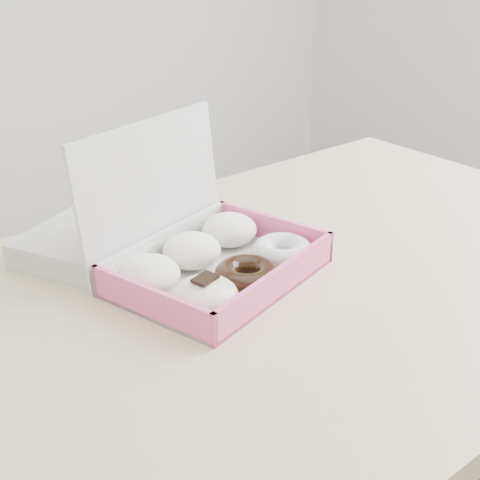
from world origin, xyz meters
TOP-DOWN VIEW (x-y plane):
  - table at (0.00, 0.00)m, footprint 1.20×0.80m
  - donut_box at (-0.14, 0.08)m, footprint 0.35×0.32m
  - newspapers at (-0.21, 0.25)m, footprint 0.33×0.30m

SIDE VIEW (x-z plane):
  - table at x=0.00m, z-range 0.30..1.05m
  - newspapers at x=-0.21m, z-range 0.75..0.79m
  - donut_box at x=-0.14m, z-range 0.67..0.89m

